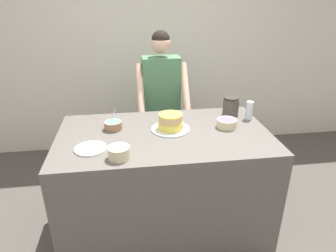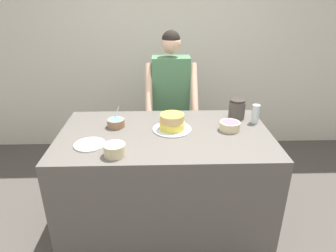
{
  "view_description": "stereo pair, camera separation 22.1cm",
  "coord_description": "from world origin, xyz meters",
  "views": [
    {
      "loc": [
        -0.26,
        -1.58,
        1.92
      ],
      "look_at": [
        0.02,
        0.42,
        1.0
      ],
      "focal_mm": 32.0,
      "sensor_mm": 36.0,
      "label": 1
    },
    {
      "loc": [
        -0.04,
        -1.6,
        1.92
      ],
      "look_at": [
        0.02,
        0.42,
        1.0
      ],
      "focal_mm": 32.0,
      "sensor_mm": 36.0,
      "label": 2
    }
  ],
  "objects": [
    {
      "name": "stoneware_jar",
      "position": [
        0.61,
        0.73,
        1.01
      ],
      "size": [
        0.13,
        0.13,
        0.17
      ],
      "color": "#4C4742",
      "rests_on": "counter"
    },
    {
      "name": "frosting_bowl_blue",
      "position": [
        -0.39,
        0.59,
        0.96
      ],
      "size": [
        0.14,
        0.14,
        0.15
      ],
      "color": "#936B4C",
      "rests_on": "counter"
    },
    {
      "name": "counter",
      "position": [
        0.0,
        0.46,
        0.46
      ],
      "size": [
        1.62,
        0.93,
        0.93
      ],
      "color": "#5B5651",
      "rests_on": "ground_plane"
    },
    {
      "name": "wall_back",
      "position": [
        0.0,
        2.12,
        1.3
      ],
      "size": [
        10.0,
        0.05,
        2.6
      ],
      "color": "silver",
      "rests_on": "ground_plane"
    },
    {
      "name": "cake",
      "position": [
        0.06,
        0.52,
        0.98
      ],
      "size": [
        0.3,
        0.3,
        0.13
      ],
      "color": "silver",
      "rests_on": "counter"
    },
    {
      "name": "frosting_bowl_purple",
      "position": [
        0.51,
        0.5,
        0.96
      ],
      "size": [
        0.16,
        0.16,
        0.07
      ],
      "color": "beige",
      "rests_on": "counter"
    },
    {
      "name": "ceramic_plate",
      "position": [
        -0.53,
        0.28,
        0.93
      ],
      "size": [
        0.22,
        0.22,
        0.01
      ],
      "color": "white",
      "rests_on": "counter"
    },
    {
      "name": "frosting_bowl_pink",
      "position": [
        -0.34,
        0.13,
        0.97
      ],
      "size": [
        0.14,
        0.14,
        0.08
      ],
      "color": "beige",
      "rests_on": "counter"
    },
    {
      "name": "drinking_glass",
      "position": [
        0.74,
        0.64,
        1.0
      ],
      "size": [
        0.06,
        0.06,
        0.15
      ],
      "color": "silver",
      "rests_on": "counter"
    },
    {
      "name": "person_baker",
      "position": [
        0.08,
        1.3,
        0.96
      ],
      "size": [
        0.5,
        0.44,
        1.59
      ],
      "color": "#2D2D38",
      "rests_on": "ground_plane"
    }
  ]
}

